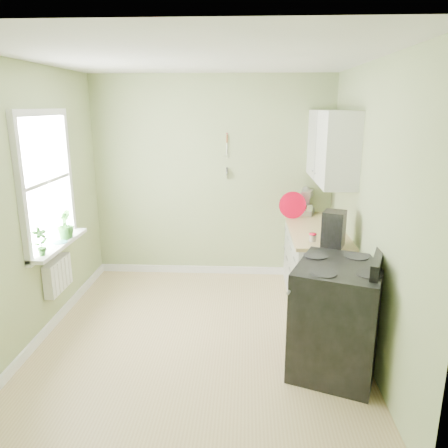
{
  "coord_description": "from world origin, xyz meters",
  "views": [
    {
      "loc": [
        0.46,
        -4.0,
        2.3
      ],
      "look_at": [
        0.23,
        0.55,
        1.06
      ],
      "focal_mm": 35.0,
      "sensor_mm": 36.0,
      "label": 1
    }
  ],
  "objects_px": {
    "stand_mixer": "(307,203)",
    "coffee_maker": "(333,230)",
    "kettle": "(290,206)",
    "stove": "(337,317)"
  },
  "relations": [
    {
      "from": "stand_mixer",
      "to": "coffee_maker",
      "type": "distance_m",
      "value": 1.36
    },
    {
      "from": "stand_mixer",
      "to": "kettle",
      "type": "relative_size",
      "value": 1.96
    },
    {
      "from": "stove",
      "to": "coffee_maker",
      "type": "height_order",
      "value": "coffee_maker"
    },
    {
      "from": "kettle",
      "to": "stove",
      "type": "bearing_deg",
      "value": -84.05
    },
    {
      "from": "stove",
      "to": "kettle",
      "type": "distance_m",
      "value": 2.26
    },
    {
      "from": "kettle",
      "to": "stand_mixer",
      "type": "bearing_deg",
      "value": -15.83
    },
    {
      "from": "coffee_maker",
      "to": "kettle",
      "type": "bearing_deg",
      "value": 101.97
    },
    {
      "from": "kettle",
      "to": "coffee_maker",
      "type": "relative_size",
      "value": 0.5
    },
    {
      "from": "stove",
      "to": "stand_mixer",
      "type": "height_order",
      "value": "stand_mixer"
    },
    {
      "from": "stove",
      "to": "kettle",
      "type": "xyz_separation_m",
      "value": [
        -0.23,
        2.19,
        0.5
      ]
    }
  ]
}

